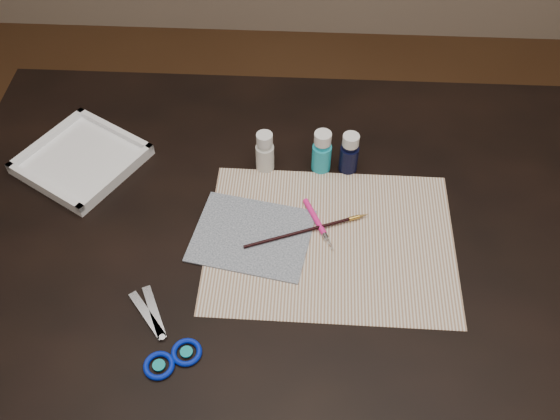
{
  "coord_description": "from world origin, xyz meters",
  "views": [
    {
      "loc": [
        0.04,
        -0.73,
        1.67
      ],
      "look_at": [
        0.0,
        0.0,
        0.8
      ],
      "focal_mm": 40.0,
      "sensor_mm": 36.0,
      "label": 1
    }
  ],
  "objects_px": {
    "paint_bottle_white": "(265,151)",
    "scissors": "(154,331)",
    "paint_bottle_cyan": "(322,151)",
    "paper": "(330,241)",
    "palette_tray": "(81,159)",
    "canvas": "(252,236)",
    "paint_bottle_navy": "(349,153)"
  },
  "relations": [
    {
      "from": "paint_bottle_white",
      "to": "scissors",
      "type": "height_order",
      "value": "paint_bottle_white"
    },
    {
      "from": "scissors",
      "to": "palette_tray",
      "type": "height_order",
      "value": "palette_tray"
    },
    {
      "from": "canvas",
      "to": "paint_bottle_white",
      "type": "xyz_separation_m",
      "value": [
        0.01,
        0.18,
        0.04
      ]
    },
    {
      "from": "paper",
      "to": "paint_bottle_white",
      "type": "bearing_deg",
      "value": 125.88
    },
    {
      "from": "paper",
      "to": "canvas",
      "type": "bearing_deg",
      "value": 178.5
    },
    {
      "from": "paint_bottle_cyan",
      "to": "scissors",
      "type": "distance_m",
      "value": 0.48
    },
    {
      "from": "paint_bottle_white",
      "to": "paint_bottle_cyan",
      "type": "height_order",
      "value": "paint_bottle_cyan"
    },
    {
      "from": "paint_bottle_white",
      "to": "paint_bottle_cyan",
      "type": "bearing_deg",
      "value": 1.92
    },
    {
      "from": "scissors",
      "to": "palette_tray",
      "type": "xyz_separation_m",
      "value": [
        -0.22,
        0.38,
        0.01
      ]
    },
    {
      "from": "palette_tray",
      "to": "canvas",
      "type": "bearing_deg",
      "value": -25.39
    },
    {
      "from": "paper",
      "to": "scissors",
      "type": "distance_m",
      "value": 0.36
    },
    {
      "from": "canvas",
      "to": "paint_bottle_white",
      "type": "distance_m",
      "value": 0.19
    },
    {
      "from": "paper",
      "to": "paint_bottle_navy",
      "type": "bearing_deg",
      "value": 79.42
    },
    {
      "from": "canvas",
      "to": "palette_tray",
      "type": "xyz_separation_m",
      "value": [
        -0.36,
        0.17,
        0.01
      ]
    },
    {
      "from": "canvas",
      "to": "paint_bottle_navy",
      "type": "distance_m",
      "value": 0.26
    },
    {
      "from": "paint_bottle_white",
      "to": "paint_bottle_navy",
      "type": "height_order",
      "value": "paint_bottle_navy"
    },
    {
      "from": "canvas",
      "to": "palette_tray",
      "type": "height_order",
      "value": "palette_tray"
    },
    {
      "from": "scissors",
      "to": "palette_tray",
      "type": "distance_m",
      "value": 0.44
    },
    {
      "from": "paper",
      "to": "scissors",
      "type": "height_order",
      "value": "scissors"
    },
    {
      "from": "canvas",
      "to": "paint_bottle_navy",
      "type": "height_order",
      "value": "paint_bottle_navy"
    },
    {
      "from": "paint_bottle_navy",
      "to": "palette_tray",
      "type": "relative_size",
      "value": 0.44
    },
    {
      "from": "paper",
      "to": "scissors",
      "type": "bearing_deg",
      "value": -144.82
    },
    {
      "from": "paper",
      "to": "paint_bottle_navy",
      "type": "height_order",
      "value": "paint_bottle_navy"
    },
    {
      "from": "paint_bottle_navy",
      "to": "scissors",
      "type": "xyz_separation_m",
      "value": [
        -0.33,
        -0.39,
        -0.04
      ]
    },
    {
      "from": "paint_bottle_white",
      "to": "paint_bottle_cyan",
      "type": "relative_size",
      "value": 0.95
    },
    {
      "from": "paint_bottle_cyan",
      "to": "paint_bottle_navy",
      "type": "xyz_separation_m",
      "value": [
        0.05,
        0.0,
        -0.0
      ]
    },
    {
      "from": "paper",
      "to": "palette_tray",
      "type": "distance_m",
      "value": 0.54
    },
    {
      "from": "paint_bottle_cyan",
      "to": "scissors",
      "type": "relative_size",
      "value": 0.49
    },
    {
      "from": "paint_bottle_white",
      "to": "scissors",
      "type": "xyz_separation_m",
      "value": [
        -0.16,
        -0.39,
        -0.04
      ]
    },
    {
      "from": "paint_bottle_navy",
      "to": "canvas",
      "type": "bearing_deg",
      "value": -134.47
    },
    {
      "from": "paint_bottle_cyan",
      "to": "scissors",
      "type": "xyz_separation_m",
      "value": [
        -0.27,
        -0.39,
        -0.04
      ]
    },
    {
      "from": "scissors",
      "to": "paper",
      "type": "bearing_deg",
      "value": -94.04
    }
  ]
}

